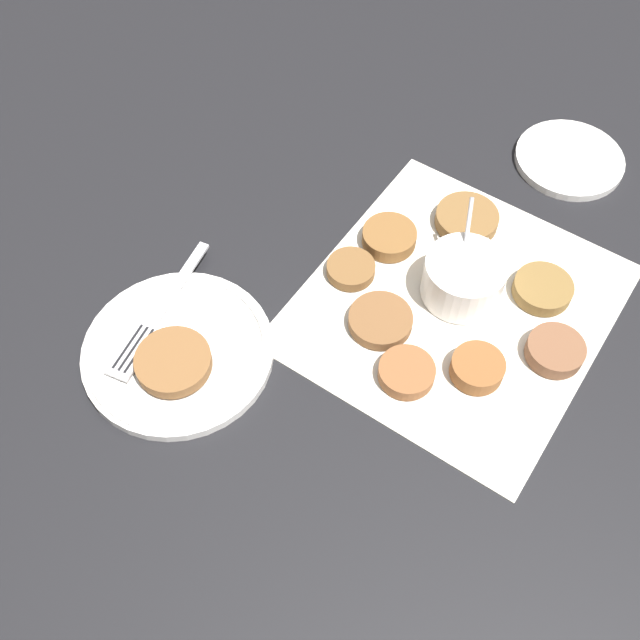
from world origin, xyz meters
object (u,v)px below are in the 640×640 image
(sauce_bowl, at_px, (463,279))
(fork, at_px, (152,322))
(fritter_on_plate, at_px, (173,362))
(extra_saucer, at_px, (569,159))
(serving_plate, at_px, (178,350))

(sauce_bowl, distance_m, fork, 0.36)
(fritter_on_plate, distance_m, fork, 0.06)
(fork, height_order, extra_saucer, fork)
(sauce_bowl, xyz_separation_m, fritter_on_plate, (-0.27, 0.20, -0.00))
(serving_plate, distance_m, fork, 0.04)
(serving_plate, relative_size, fritter_on_plate, 2.57)
(sauce_bowl, bearing_deg, fritter_on_plate, 142.95)
(sauce_bowl, distance_m, extra_saucer, 0.27)
(sauce_bowl, relative_size, fritter_on_plate, 1.28)
(sauce_bowl, height_order, fritter_on_plate, sauce_bowl)
(extra_saucer, bearing_deg, fritter_on_plate, 157.85)
(serving_plate, relative_size, fork, 1.06)
(fork, distance_m, extra_saucer, 0.59)
(extra_saucer, bearing_deg, serving_plate, 155.79)
(serving_plate, bearing_deg, fritter_on_plate, -144.68)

